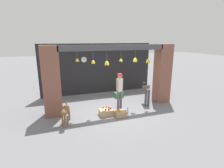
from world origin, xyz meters
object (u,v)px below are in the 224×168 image
object	(u,v)px
fruit_crate_apples	(106,112)
water_bottle	(128,110)
dog	(65,111)
produce_box_green	(119,95)
fruit_crate_oranges	(120,114)
worker_stooping	(146,91)
wall_clock	(84,60)
shopkeeper	(120,88)

from	to	relation	value
fruit_crate_apples	water_bottle	xyz separation A→B (m)	(0.96, -0.08, -0.03)
dog	produce_box_green	bearing A→B (deg)	138.79
fruit_crate_oranges	water_bottle	distance (m)	0.51
worker_stooping	produce_box_green	size ratio (longest dim) A/B	2.21
fruit_crate_oranges	produce_box_green	size ratio (longest dim) A/B	0.99
fruit_crate_oranges	water_bottle	bearing A→B (deg)	30.11
fruit_crate_apples	wall_clock	bearing A→B (deg)	94.76
water_bottle	fruit_crate_oranges	bearing A→B (deg)	-149.89
worker_stooping	water_bottle	xyz separation A→B (m)	(-1.27, -0.65, -0.58)
worker_stooping	wall_clock	xyz separation A→B (m)	(-2.50, 2.64, 1.33)
dog	worker_stooping	bearing A→B (deg)	113.61
fruit_crate_apples	shopkeeper	bearing A→B (deg)	36.14
produce_box_green	water_bottle	bearing A→B (deg)	-101.05
fruit_crate_oranges	fruit_crate_apples	world-z (taller)	fruit_crate_apples
worker_stooping	fruit_crate_oranges	size ratio (longest dim) A/B	2.23
produce_box_green	water_bottle	world-z (taller)	produce_box_green
produce_box_green	worker_stooping	bearing A→B (deg)	-60.01
shopkeeper	water_bottle	xyz separation A→B (m)	(0.10, -0.70, -0.84)
worker_stooping	fruit_crate_apples	size ratio (longest dim) A/B	1.86
fruit_crate_apples	worker_stooping	bearing A→B (deg)	14.54
worker_stooping	fruit_crate_apples	bearing A→B (deg)	-151.99
shopkeeper	water_bottle	world-z (taller)	shopkeeper
worker_stooping	shopkeeper	bearing A→B (deg)	-168.63
water_bottle	fruit_crate_apples	bearing A→B (deg)	175.55
shopkeeper	worker_stooping	distance (m)	1.40
worker_stooping	water_bottle	world-z (taller)	worker_stooping
fruit_crate_apples	water_bottle	bearing A→B (deg)	-4.45
produce_box_green	wall_clock	bearing A→B (deg)	144.73
fruit_crate_apples	produce_box_green	world-z (taller)	fruit_crate_apples
wall_clock	worker_stooping	bearing A→B (deg)	-46.58
dog	worker_stooping	size ratio (longest dim) A/B	1.02
produce_box_green	wall_clock	size ratio (longest dim) A/B	1.46
shopkeeper	worker_stooping	bearing A→B (deg)	171.82
worker_stooping	produce_box_green	distance (m)	1.79
wall_clock	water_bottle	bearing A→B (deg)	-69.50
dog	produce_box_green	xyz separation A→B (m)	(3.05, 2.27, -0.38)
fruit_crate_oranges	wall_clock	size ratio (longest dim) A/B	1.45
shopkeeper	dog	bearing A→B (deg)	12.43
worker_stooping	water_bottle	size ratio (longest dim) A/B	4.42
fruit_crate_apples	fruit_crate_oranges	bearing A→B (deg)	-32.27
fruit_crate_oranges	fruit_crate_apples	bearing A→B (deg)	147.73
dog	shopkeeper	bearing A→B (deg)	120.58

